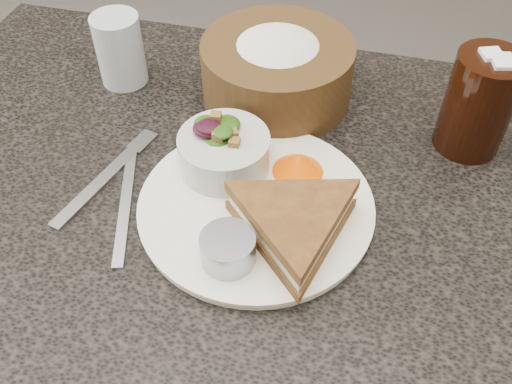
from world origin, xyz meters
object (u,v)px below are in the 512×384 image
Objects in this scene: salad_bowl at (224,147)px; cola_glass at (480,99)px; dining_table at (256,359)px; sandwich at (294,224)px; bread_basket at (277,62)px; dinner_plate at (256,207)px; water_glass at (120,50)px; dressing_ramekin at (228,249)px.

cola_glass is (0.28, 0.13, 0.03)m from salad_bowl.
dining_table is 5.94× the size of sandwich.
sandwich is at bearing -73.31° from bread_basket.
dinner_plate is 0.30m from cola_glass.
cola_glass reaches higher than salad_bowl.
water_glass is (-0.22, -0.01, -0.01)m from bread_basket.
cola_glass is at bearing 94.40° from sandwich.
cola_glass reaches higher than dining_table.
dressing_ramekin is at bearing -87.06° from bread_basket.
dining_table is at bearing -42.82° from salad_bowl.
sandwich is 1.70× the size of water_glass.
salad_bowl is at bearing -99.58° from bread_basket.
water_glass is (-0.19, 0.15, 0.01)m from salad_bowl.
dining_table is at bearing -38.60° from water_glass.
bread_basket is (-0.07, 0.25, 0.02)m from sandwich.
dinner_plate is at bearing -38.91° from water_glass.
dressing_ramekin is 0.35m from cola_glass.
sandwich is at bearing -130.45° from cola_glass.
sandwich reaches higher than dinner_plate.
dressing_ramekin is 0.58× the size of water_glass.
cola_glass is 1.41× the size of water_glass.
dinner_plate is at bearing -142.92° from cola_glass.
salad_bowl reaches higher than dressing_ramekin.
bread_basket is at bearing 92.94° from dressing_ramekin.
water_glass is (-0.29, 0.23, 0.02)m from sandwich.
salad_bowl reaches higher than dining_table.
salad_bowl reaches higher than sandwich.
sandwich is (0.05, -0.04, 0.41)m from dining_table.
dining_table is 0.41m from dressing_ramekin.
cola_glass is at bearing 37.08° from dinner_plate.
dining_table is 0.52m from water_glass.
water_glass reaches higher than dinner_plate.
bread_basket is (0.03, 0.16, 0.01)m from salad_bowl.
cola_glass is at bearing 36.33° from dining_table.
bread_basket reaches higher than dining_table.
water_glass is at bearing -173.69° from sandwich.
water_glass is (-0.24, 0.19, 0.42)m from dining_table.
sandwich is at bearing -38.27° from dining_table.
dining_table is 0.38m from dinner_plate.
salad_bowl is at bearing 135.99° from dinner_plate.
dinner_plate is at bearing -171.82° from sandwich.
sandwich is 0.28m from cola_glass.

